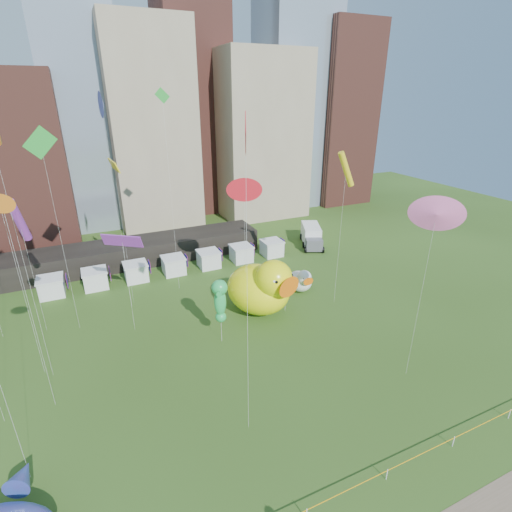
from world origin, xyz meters
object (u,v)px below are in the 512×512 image
small_duck (300,280)px  seahorse_purple (286,286)px  seahorse_green (220,298)px  big_duck (262,287)px  box_truck (311,235)px

small_duck → seahorse_purple: size_ratio=0.88×
seahorse_green → seahorse_purple: bearing=37.8°
small_duck → seahorse_green: 14.32m
big_duck → seahorse_green: (-6.01, -3.50, 1.84)m
seahorse_green → seahorse_purple: size_ratio=1.49×
seahorse_purple → big_duck: bearing=145.9°
big_duck → small_duck: bearing=2.7°
box_truck → small_duck: bearing=-103.0°
small_duck → seahorse_green: (-12.53, -5.96, 3.55)m
big_duck → seahorse_purple: bearing=-40.8°
small_duck → big_duck: bearing=-158.5°
seahorse_green → box_truck: bearing=62.1°
seahorse_green → seahorse_purple: 9.04m
seahorse_green → seahorse_purple: (8.53, 2.44, -1.75)m
small_duck → box_truck: (9.79, 12.93, 0.14)m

